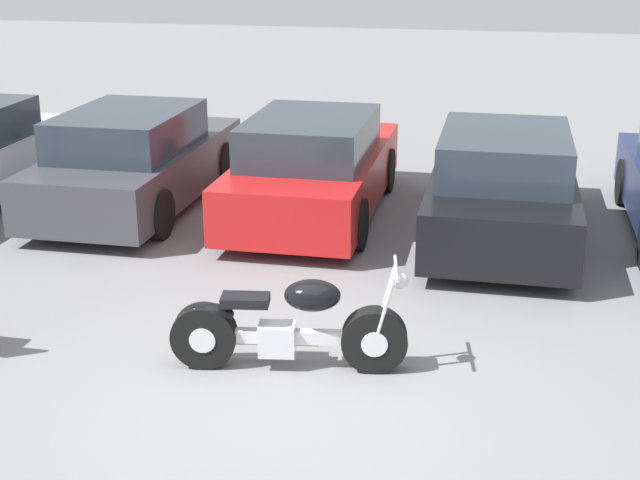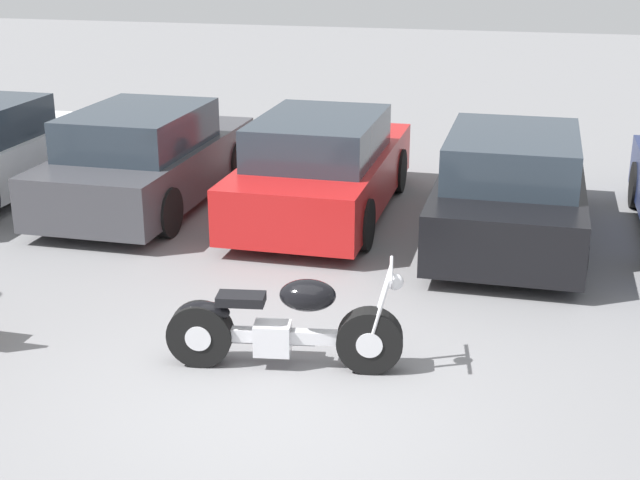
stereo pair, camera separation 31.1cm
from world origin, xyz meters
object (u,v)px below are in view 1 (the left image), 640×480
object	(u,v)px
parked_car_dark_grey	(136,161)
parked_car_black	(502,186)
motorcycle	(287,327)
parked_car_red	(313,168)

from	to	relation	value
parked_car_dark_grey	parked_car_black	distance (m)	5.26
motorcycle	parked_car_black	distance (m)	4.64
motorcycle	parked_car_black	size ratio (longest dim) A/B	0.50
parked_car_dark_grey	motorcycle	bearing A→B (deg)	-53.25
motorcycle	parked_car_red	world-z (taller)	parked_car_red
motorcycle	parked_car_dark_grey	world-z (taller)	parked_car_dark_grey
motorcycle	parked_car_red	bearing A→B (deg)	99.18
parked_car_dark_grey	parked_car_red	size ratio (longest dim) A/B	1.00
motorcycle	parked_car_black	xyz separation A→B (m)	(1.88, 4.24, 0.28)
parked_car_dark_grey	parked_car_red	distance (m)	2.63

